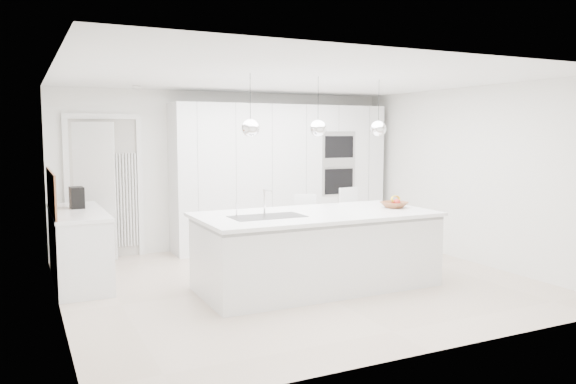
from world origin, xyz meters
name	(u,v)px	position (x,y,z in m)	size (l,w,h in m)	color
floor	(298,282)	(0.00, 0.00, 0.00)	(5.50, 5.50, 0.00)	beige
wall_back	(229,170)	(0.00, 2.50, 1.25)	(5.50, 5.50, 0.00)	white
wall_left	(56,192)	(-2.75, 0.00, 1.25)	(5.00, 5.00, 0.00)	white
ceiling	(299,78)	(0.00, 0.00, 2.50)	(5.50, 5.50, 0.00)	white
tall_cabinets	(282,176)	(0.80, 2.20, 1.15)	(3.60, 0.60, 2.30)	white
oven_stack	(339,163)	(1.70, 1.89, 1.35)	(0.62, 0.04, 1.05)	#A5A5A8
doorway_frame	(105,189)	(-1.95, 2.47, 1.02)	(1.11, 0.08, 2.13)	white
hallway_door	(87,192)	(-2.20, 2.42, 1.00)	(0.82, 0.04, 2.00)	white
radiator	(127,200)	(-1.63, 2.46, 0.85)	(0.32, 0.04, 1.40)	white
left_base_cabinets	(79,248)	(-2.45, 1.20, 0.43)	(0.60, 1.80, 0.86)	white
left_worktop	(77,212)	(-2.45, 1.20, 0.88)	(0.62, 1.82, 0.04)	white
oak_backsplash	(51,191)	(-2.74, 1.20, 1.15)	(0.02, 1.80, 0.50)	brown
island_base	(317,252)	(0.10, -0.30, 0.43)	(2.80, 1.20, 0.86)	white
island_worktop	(315,214)	(0.10, -0.25, 0.88)	(2.84, 1.40, 0.04)	white
island_sink	(267,224)	(-0.55, -0.30, 0.82)	(0.84, 0.44, 0.18)	#3F3F42
island_tap	(264,201)	(-0.50, -0.10, 1.05)	(0.02, 0.02, 0.30)	white
pendant_left	(250,128)	(-0.75, -0.30, 1.90)	(0.20, 0.20, 0.20)	white
pendant_mid	(318,128)	(0.10, -0.30, 1.90)	(0.20, 0.20, 0.20)	white
pendant_right	(378,129)	(0.95, -0.30, 1.90)	(0.20, 0.20, 0.20)	white
fruit_bowl	(394,205)	(1.21, -0.31, 0.94)	(0.32, 0.32, 0.08)	brown
espresso_machine	(77,198)	(-2.43, 1.42, 1.03)	(0.16, 0.25, 0.27)	black
bar_stool_left	(309,232)	(0.49, 0.64, 0.50)	(0.33, 0.46, 0.99)	white
bar_stool_right	(353,225)	(1.22, 0.68, 0.53)	(0.35, 0.48, 1.05)	white
apple_a	(394,202)	(1.22, -0.29, 0.97)	(0.07, 0.07, 0.07)	#B2251F
apple_b	(397,202)	(1.22, -0.35, 0.97)	(0.09, 0.09, 0.09)	#B2251F
banana_bunch	(395,199)	(1.24, -0.29, 1.01)	(0.20, 0.20, 0.03)	yellow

